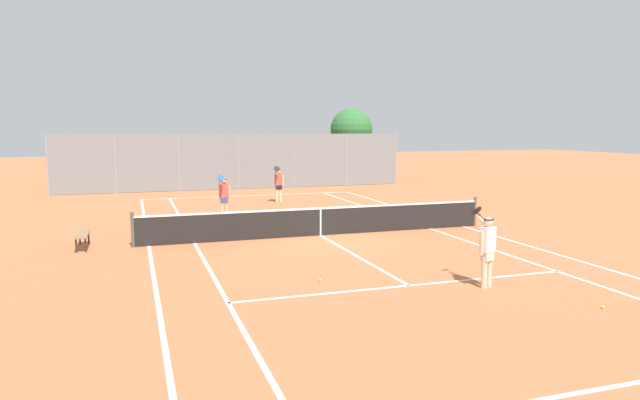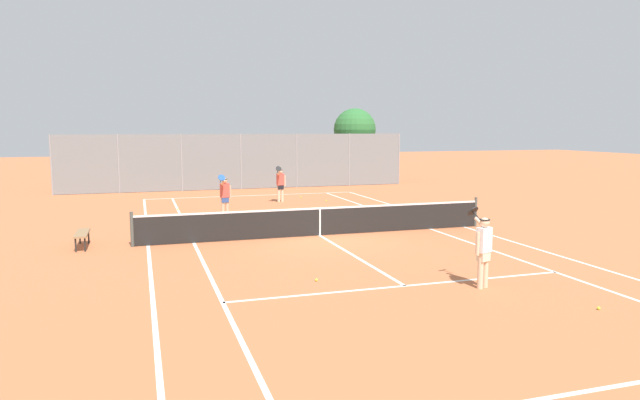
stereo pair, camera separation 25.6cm
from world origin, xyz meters
TOP-DOWN VIEW (x-y plane):
  - ground_plane at (0.00, 0.00)m, footprint 120.00×120.00m
  - court_line_markings at (0.00, 0.00)m, footprint 11.10×23.90m
  - tennis_net at (0.00, 0.00)m, footprint 12.00×0.10m
  - player_near_side at (1.59, -7.05)m, footprint 0.48×0.87m
  - player_far_left at (-2.46, 4.78)m, footprint 0.60×0.79m
  - player_far_right at (0.81, 8.86)m, footprint 0.62×0.77m
  - loose_tennis_ball_0 at (1.73, 0.41)m, footprint 0.07×0.07m
  - loose_tennis_ball_1 at (-4.13, 7.64)m, footprint 0.07×0.07m
  - loose_tennis_ball_2 at (3.00, 8.42)m, footprint 0.07×0.07m
  - loose_tennis_ball_3 at (-1.80, -5.41)m, footprint 0.07×0.07m
  - loose_tennis_ball_4 at (2.20, 10.14)m, footprint 0.07×0.07m
  - loose_tennis_ball_5 at (2.90, -9.12)m, footprint 0.07×0.07m
  - courtside_bench at (-7.38, 0.34)m, footprint 0.36×1.50m
  - back_fence at (0.00, 15.28)m, footprint 20.35×0.08m
  - tree_behind_left at (7.79, 17.05)m, footprint 2.75×2.75m

SIDE VIEW (x-z plane):
  - ground_plane at x=0.00m, z-range 0.00..0.00m
  - court_line_markings at x=0.00m, z-range 0.00..0.01m
  - loose_tennis_ball_0 at x=1.73m, z-range 0.00..0.07m
  - loose_tennis_ball_1 at x=-4.13m, z-range 0.00..0.07m
  - loose_tennis_ball_2 at x=3.00m, z-range 0.00..0.07m
  - loose_tennis_ball_3 at x=-1.80m, z-range 0.00..0.07m
  - loose_tennis_ball_4 at x=2.20m, z-range 0.00..0.07m
  - loose_tennis_ball_5 at x=2.90m, z-range 0.00..0.07m
  - courtside_bench at x=-7.38m, z-range 0.18..0.64m
  - tennis_net at x=0.00m, z-range -0.03..1.04m
  - player_near_side at x=1.59m, z-range 0.04..1.81m
  - player_far_left at x=-2.46m, z-range 0.04..1.81m
  - player_far_right at x=0.81m, z-range 0.04..1.81m
  - back_fence at x=0.00m, z-range 0.00..3.23m
  - tree_behind_left at x=7.79m, z-range 0.97..5.81m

